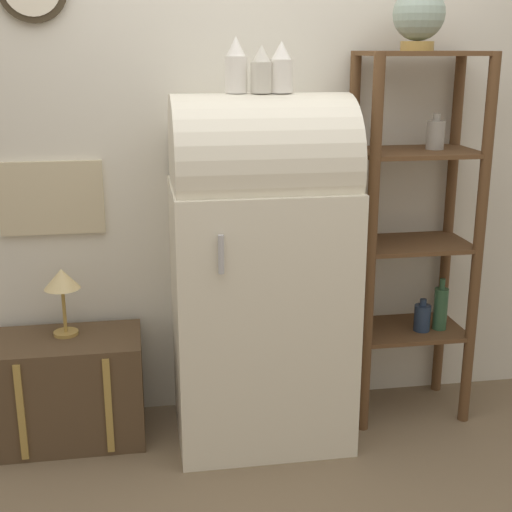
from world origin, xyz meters
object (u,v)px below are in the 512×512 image
at_px(desk_lamp, 62,284).
at_px(refrigerator, 261,268).
at_px(vase_left, 236,67).
at_px(vase_right, 281,69).
at_px(suitcase_trunk, 69,389).
at_px(globe, 419,16).
at_px(vase_center, 261,71).

bearing_deg(desk_lamp, refrigerator, -7.88).
distance_m(vase_left, desk_lamp, 1.21).
xyz_separation_m(refrigerator, vase_right, (0.08, -0.01, 0.85)).
bearing_deg(suitcase_trunk, vase_left, -4.56).
bearing_deg(desk_lamp, vase_left, -8.09).
xyz_separation_m(refrigerator, vase_left, (-0.10, 0.01, 0.86)).
distance_m(vase_left, vase_right, 0.19).
relative_size(globe, vase_center, 1.38).
distance_m(globe, vase_center, 0.73).
relative_size(suitcase_trunk, globe, 2.53).
bearing_deg(refrigerator, desk_lamp, 172.12).
bearing_deg(refrigerator, vase_right, -6.23).
height_order(refrigerator, vase_center, vase_center).
height_order(refrigerator, vase_left, vase_left).
height_order(vase_center, vase_right, vase_right).
bearing_deg(suitcase_trunk, desk_lamp, 89.24).
bearing_deg(vase_center, refrigerator, 79.88).
distance_m(suitcase_trunk, globe, 2.25).
bearing_deg(desk_lamp, vase_center, -8.76).
bearing_deg(vase_center, vase_right, 2.74).
xyz_separation_m(refrigerator, vase_center, (-0.00, -0.01, 0.84)).
xyz_separation_m(suitcase_trunk, vase_center, (0.87, -0.09, 1.40)).
xyz_separation_m(globe, desk_lamp, (-1.56, 0.06, -1.13)).
distance_m(refrigerator, vase_center, 0.84).
xyz_separation_m(vase_center, vase_right, (0.09, 0.00, 0.01)).
distance_m(globe, desk_lamp, 1.93).
xyz_separation_m(refrigerator, globe, (0.69, 0.07, 1.06)).
bearing_deg(desk_lamp, globe, -2.03).
bearing_deg(vase_left, desk_lamp, 171.91).
xyz_separation_m(suitcase_trunk, desk_lamp, (0.00, 0.05, 0.49)).
bearing_deg(suitcase_trunk, vase_center, -5.65).
bearing_deg(desk_lamp, suitcase_trunk, -90.76).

